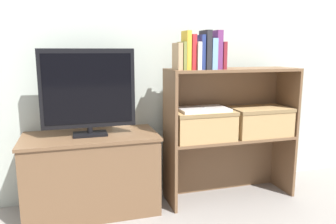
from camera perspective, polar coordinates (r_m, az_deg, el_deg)
The scene contains 19 objects.
ground_plane at distance 2.32m, azimuth 1.10°, elevation -17.31°, with size 16.00×16.00×0.00m, color gray.
wall_back at distance 2.48m, azimuth -2.00°, elevation 13.28°, with size 10.00×0.05×2.40m.
tv_stand at distance 2.31m, azimuth -13.10°, elevation -10.35°, with size 0.88×0.44×0.54m.
tv at distance 2.18m, azimuth -13.72°, elevation 3.65°, with size 0.60×0.14×0.56m.
bookshelf_lower_tier at distance 2.55m, azimuth 10.06°, elevation -7.56°, with size 0.95×0.30×0.47m.
bookshelf_upper_tier at distance 2.44m, azimuth 10.42°, elevation 3.25°, with size 0.95×0.30×0.50m.
book_tan at distance 2.16m, azimuth 1.64°, elevation 9.66°, with size 0.03×0.14×0.17m.
book_olive at distance 2.17m, azimuth 2.43°, elevation 9.75°, with size 0.02×0.14×0.18m.
book_mustard at distance 2.18m, azimuth 3.19°, elevation 10.67°, with size 0.03×0.13×0.25m.
book_crimson at distance 2.19m, azimuth 4.10°, elevation 10.36°, with size 0.03×0.12×0.23m.
book_ivory at distance 2.20m, azimuth 4.87°, elevation 9.74°, with size 0.03×0.15×0.18m.
book_navy at distance 2.21m, azimuth 5.64°, elevation 10.32°, with size 0.03×0.13×0.23m.
book_charcoal at distance 2.23m, azimuth 6.50°, elevation 10.68°, with size 0.04×0.15×0.26m.
book_skyblue at distance 2.24m, azimuth 7.45°, elevation 10.01°, with size 0.04×0.15×0.20m.
book_plum at distance 2.26m, azimuth 8.44°, elevation 10.65°, with size 0.04×0.12×0.26m.
book_maroon at distance 2.27m, azimuth 9.25°, elevation 9.69°, with size 0.02×0.13×0.18m.
storage_basket_left at distance 2.32m, azimuth 6.08°, elevation -2.02°, with size 0.43×0.27×0.21m.
storage_basket_right at distance 2.52m, azimuth 15.66°, elevation -1.32°, with size 0.43×0.27×0.21m.
laptop at distance 2.30m, azimuth 6.13°, elevation 0.49°, with size 0.34×0.22×0.02m.
Camera 1 is at (-0.62, -1.95, 1.09)m, focal length 35.00 mm.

